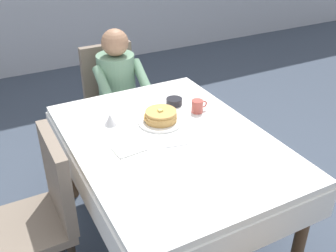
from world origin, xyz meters
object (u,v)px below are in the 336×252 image
(bowl_butter, at_px, (174,102))
(knife_right_of_plate, at_px, (188,117))
(breakfast_stack, at_px, (161,116))
(diner_person, at_px, (119,85))
(chair_left_side, at_px, (43,207))
(plate_breakfast, at_px, (160,122))
(chair_diner, at_px, (113,93))
(syrup_pitcher, at_px, (110,120))
(dining_table_main, at_px, (170,151))
(spoon_near_edge, at_px, (175,146))
(cup_coffee, at_px, (198,106))
(fork_left_of_plate, at_px, (134,131))

(bowl_butter, relative_size, knife_right_of_plate, 0.55)
(breakfast_stack, bearing_deg, diner_person, 87.53)
(diner_person, bearing_deg, chair_left_side, 50.24)
(plate_breakfast, bearing_deg, chair_diner, 87.81)
(breakfast_stack, height_order, syrup_pitcher, breakfast_stack)
(diner_person, bearing_deg, knife_right_of_plate, 100.32)
(dining_table_main, height_order, spoon_near_edge, spoon_near_edge)
(cup_coffee, bearing_deg, dining_table_main, -146.52)
(dining_table_main, distance_m, bowl_butter, 0.46)
(dining_table_main, bearing_deg, diner_person, 85.89)
(breakfast_stack, distance_m, cup_coffee, 0.28)
(syrup_pitcher, bearing_deg, dining_table_main, -51.21)
(syrup_pitcher, xyz_separation_m, fork_left_of_plate, (0.10, -0.14, -0.04))
(knife_right_of_plate, bearing_deg, chair_left_side, 103.39)
(fork_left_of_plate, bearing_deg, cup_coffee, -89.43)
(dining_table_main, distance_m, spoon_near_edge, 0.13)
(cup_coffee, distance_m, bowl_butter, 0.19)
(chair_left_side, xyz_separation_m, knife_right_of_plate, (1.00, 0.17, 0.21))
(dining_table_main, relative_size, cup_coffee, 13.49)
(breakfast_stack, bearing_deg, chair_left_side, -166.49)
(chair_diner, height_order, knife_right_of_plate, chair_diner)
(breakfast_stack, xyz_separation_m, bowl_butter, (0.20, 0.18, -0.03))
(chair_left_side, relative_size, cup_coffee, 8.23)
(plate_breakfast, xyz_separation_m, bowl_butter, (0.20, 0.18, 0.01))
(diner_person, bearing_deg, bowl_butter, 104.21)
(breakfast_stack, bearing_deg, cup_coffee, 3.23)
(dining_table_main, bearing_deg, chair_left_side, 180.00)
(syrup_pitcher, bearing_deg, fork_left_of_plate, -54.85)
(plate_breakfast, bearing_deg, spoon_near_edge, -99.68)
(diner_person, bearing_deg, syrup_pitcher, 65.15)
(chair_left_side, distance_m, syrup_pitcher, 0.65)
(chair_diner, distance_m, plate_breakfast, 1.00)
(chair_left_side, height_order, spoon_near_edge, chair_left_side)
(chair_diner, height_order, cup_coffee, chair_diner)
(plate_breakfast, bearing_deg, chair_left_side, -166.41)
(diner_person, bearing_deg, breakfast_stack, 87.53)
(dining_table_main, height_order, diner_person, diner_person)
(syrup_pitcher, bearing_deg, chair_diner, 69.25)
(cup_coffee, bearing_deg, knife_right_of_plate, -159.09)
(chair_diner, xyz_separation_m, breakfast_stack, (-0.04, -0.98, 0.26))
(syrup_pitcher, xyz_separation_m, spoon_near_edge, (0.24, -0.40, -0.04))
(breakfast_stack, relative_size, cup_coffee, 1.85)
(plate_breakfast, height_order, bowl_butter, bowl_butter)
(dining_table_main, distance_m, chair_diner, 1.18)
(chair_diner, xyz_separation_m, diner_person, (0.00, -0.16, 0.14))
(diner_person, height_order, plate_breakfast, diner_person)
(syrup_pitcher, bearing_deg, chair_left_side, -148.89)
(diner_person, xyz_separation_m, spoon_near_edge, (-0.09, -1.10, 0.07))
(chair_left_side, xyz_separation_m, breakfast_stack, (0.81, 0.19, 0.26))
(chair_diner, distance_m, bowl_butter, 0.84)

